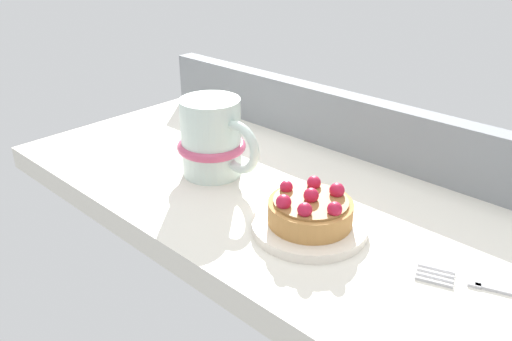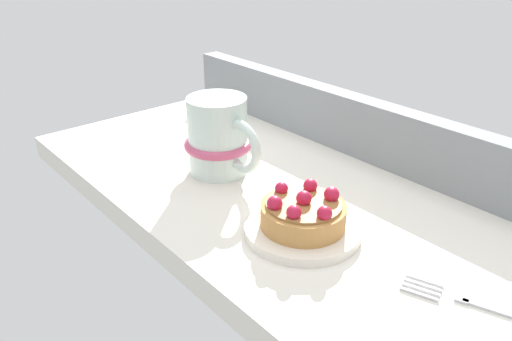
% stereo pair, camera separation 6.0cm
% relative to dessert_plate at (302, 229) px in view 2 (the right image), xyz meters
% --- Properties ---
extents(ground_plane, '(0.82, 0.35, 0.03)m').
position_rel_dessert_plate_xyz_m(ground_plane, '(-0.06, 0.05, -0.02)').
color(ground_plane, silver).
extents(window_rail_back, '(0.81, 0.03, 0.08)m').
position_rel_dessert_plate_xyz_m(window_rail_back, '(-0.06, 0.21, 0.04)').
color(window_rail_back, gray).
rests_on(window_rail_back, ground_plane).
extents(dessert_plate, '(0.13, 0.13, 0.01)m').
position_rel_dessert_plate_xyz_m(dessert_plate, '(0.00, 0.00, 0.00)').
color(dessert_plate, silver).
rests_on(dessert_plate, ground_plane).
extents(raspberry_tart, '(0.09, 0.09, 0.04)m').
position_rel_dessert_plate_xyz_m(raspberry_tart, '(0.00, -0.00, 0.02)').
color(raspberry_tart, '#B77F42').
rests_on(raspberry_tart, dessert_plate).
extents(coffee_mug, '(0.13, 0.09, 0.10)m').
position_rel_dessert_plate_xyz_m(coffee_mug, '(-0.18, 0.02, 0.05)').
color(coffee_mug, silver).
rests_on(coffee_mug, ground_plane).
extents(dessert_fork, '(0.16, 0.07, 0.01)m').
position_rel_dessert_plate_xyz_m(dessert_fork, '(0.20, 0.04, -0.00)').
color(dessert_fork, '#B7B7BC').
rests_on(dessert_fork, ground_plane).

